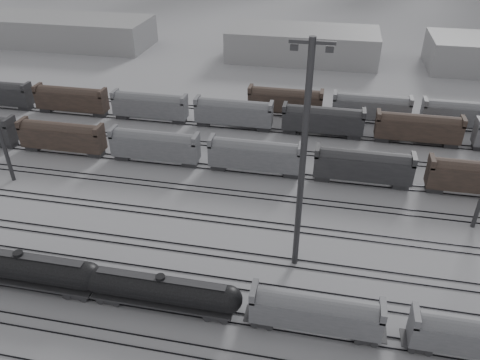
% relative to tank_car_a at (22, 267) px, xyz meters
% --- Properties ---
extents(ground, '(900.00, 900.00, 0.00)m').
position_rel_tank_car_a_xyz_m(ground, '(13.45, -1.00, -2.76)').
color(ground, '#A8A8AC').
rests_on(ground, ground).
extents(tracks, '(220.00, 71.50, 0.16)m').
position_rel_tank_car_a_xyz_m(tracks, '(13.45, 16.50, -2.68)').
color(tracks, black).
rests_on(tracks, ground).
extents(tank_car_a, '(19.31, 3.22, 4.77)m').
position_rel_tank_car_a_xyz_m(tank_car_a, '(0.00, 0.00, 0.00)').
color(tank_car_a, '#262629').
rests_on(tank_car_a, ground).
extents(tank_car_b, '(17.81, 2.97, 4.40)m').
position_rel_tank_car_a_xyz_m(tank_car_b, '(16.70, 0.00, -0.21)').
color(tank_car_b, '#262629').
rests_on(tank_car_b, ground).
extents(hopper_car_a, '(13.43, 2.67, 4.80)m').
position_rel_tank_car_a_xyz_m(hopper_car_a, '(33.18, 0.00, 0.21)').
color(hopper_car_a, '#262629').
rests_on(hopper_car_a, ground).
extents(light_mast_c, '(4.44, 0.71, 27.76)m').
position_rel_tank_car_a_xyz_m(light_mast_c, '(30.17, 10.27, 11.97)').
color(light_mast_c, '#38383A').
rests_on(light_mast_c, ground).
extents(bg_string_near, '(151.00, 3.00, 5.60)m').
position_rel_tank_car_a_xyz_m(bg_string_near, '(21.45, 31.00, 0.04)').
color(bg_string_near, slate).
rests_on(bg_string_near, ground).
extents(bg_string_mid, '(151.00, 3.00, 5.60)m').
position_rel_tank_car_a_xyz_m(bg_string_mid, '(31.45, 47.00, 0.04)').
color(bg_string_mid, '#262629').
rests_on(bg_string_mid, ground).
extents(bg_string_far, '(66.00, 3.00, 5.60)m').
position_rel_tank_car_a_xyz_m(bg_string_far, '(48.95, 55.00, 0.04)').
color(bg_string_far, '#4B3830').
rests_on(bg_string_far, ground).
extents(warehouse_left, '(50.00, 18.00, 8.00)m').
position_rel_tank_car_a_xyz_m(warehouse_left, '(-46.55, 94.00, 1.24)').
color(warehouse_left, gray).
rests_on(warehouse_left, ground).
extents(warehouse_mid, '(40.00, 18.00, 8.00)m').
position_rel_tank_car_a_xyz_m(warehouse_mid, '(23.45, 94.00, 1.24)').
color(warehouse_mid, gray).
rests_on(warehouse_mid, ground).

